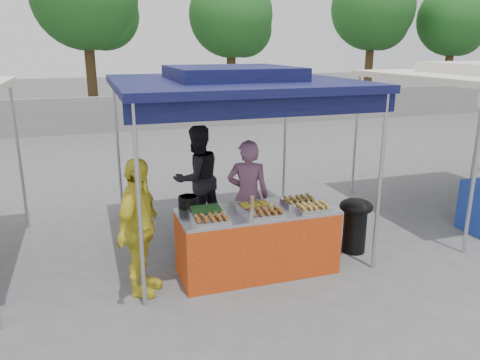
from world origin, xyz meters
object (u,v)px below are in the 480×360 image
object	(u,v)px
cooking_pot	(188,202)
wok_burner	(355,221)
customer_person	(139,228)
vendor_woman	(248,196)
helper_man	(197,178)
vendor_table	(257,241)

from	to	relation	value
cooking_pot	wok_burner	xyz separation A→B (m)	(2.34, -0.23, -0.46)
wok_burner	customer_person	distance (m)	3.05
cooking_pot	wok_burner	world-z (taller)	cooking_pot
vendor_woman	customer_person	world-z (taller)	customer_person
helper_man	customer_person	bearing A→B (deg)	38.83
wok_burner	helper_man	bearing A→B (deg)	151.00
helper_man	vendor_woman	bearing A→B (deg)	97.15
vendor_table	wok_burner	world-z (taller)	vendor_table
vendor_woman	cooking_pot	bearing A→B (deg)	43.13
wok_burner	customer_person	xyz separation A→B (m)	(-3.02, -0.22, 0.36)
vendor_woman	customer_person	distance (m)	1.78
vendor_table	customer_person	bearing A→B (deg)	-176.71
customer_person	vendor_woman	bearing A→B (deg)	-34.59
vendor_table	helper_man	distance (m)	1.78
vendor_table	wok_burner	bearing A→B (deg)	5.16
wok_burner	cooking_pot	bearing A→B (deg)	-175.39
vendor_woman	helper_man	xyz separation A→B (m)	(-0.49, 1.00, 0.03)
cooking_pot	customer_person	xyz separation A→B (m)	(-0.68, -0.45, -0.10)
vendor_table	vendor_woman	xyz separation A→B (m)	(0.12, 0.69, 0.38)
cooking_pot	vendor_woman	world-z (taller)	vendor_woman
wok_burner	vendor_table	bearing A→B (deg)	-164.73
vendor_woman	customer_person	xyz separation A→B (m)	(-1.60, -0.78, 0.02)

